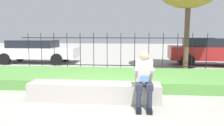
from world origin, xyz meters
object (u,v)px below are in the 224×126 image
person_seated_reader (144,77)px  car_parked_right (210,51)px  stone_bench (94,93)px  car_parked_left (36,51)px

person_seated_reader → car_parked_right: car_parked_right is taller
stone_bench → car_parked_left: bearing=124.7°
person_seated_reader → car_parked_right: size_ratio=0.30×
person_seated_reader → stone_bench: bearing=164.2°
car_parked_right → person_seated_reader: bearing=-115.9°
stone_bench → person_seated_reader: 1.31m
person_seated_reader → car_parked_left: 8.87m
car_parked_right → stone_bench: bearing=-124.5°
stone_bench → person_seated_reader: person_seated_reader is taller
stone_bench → car_parked_left: (-4.49, 6.49, 0.49)m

